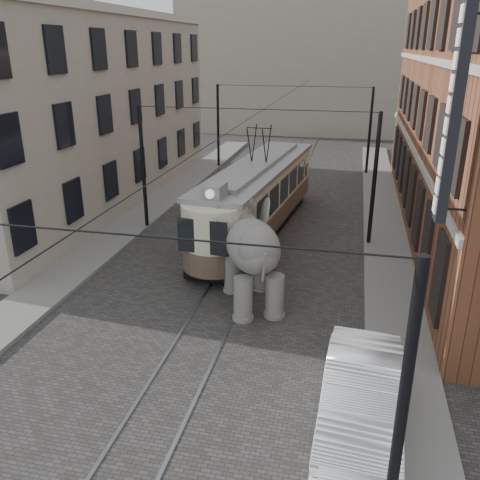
# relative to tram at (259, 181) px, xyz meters

# --- Properties ---
(ground) EXTENTS (120.00, 120.00, 0.00)m
(ground) POSITION_rel_tram_xyz_m (0.08, -6.72, -2.54)
(ground) COLOR #3F3C3A
(tram_rails) EXTENTS (1.54, 80.00, 0.02)m
(tram_rails) POSITION_rel_tram_xyz_m (0.08, -6.72, -2.53)
(tram_rails) COLOR slate
(tram_rails) RESTS_ON ground
(sidewalk_right) EXTENTS (2.00, 60.00, 0.15)m
(sidewalk_right) POSITION_rel_tram_xyz_m (6.08, -6.72, -2.46)
(sidewalk_right) COLOR slate
(sidewalk_right) RESTS_ON ground
(sidewalk_left) EXTENTS (2.00, 60.00, 0.15)m
(sidewalk_left) POSITION_rel_tram_xyz_m (-6.42, -6.72, -2.46)
(sidewalk_left) COLOR slate
(sidewalk_left) RESTS_ON ground
(stucco_building) EXTENTS (7.00, 24.00, 10.00)m
(stucco_building) POSITION_rel_tram_xyz_m (-10.92, 3.28, 2.46)
(stucco_building) COLOR gray
(stucco_building) RESTS_ON ground
(distant_block) EXTENTS (28.00, 10.00, 14.00)m
(distant_block) POSITION_rel_tram_xyz_m (0.08, 33.28, 4.46)
(distant_block) COLOR gray
(distant_block) RESTS_ON ground
(catenary) EXTENTS (11.00, 30.20, 6.00)m
(catenary) POSITION_rel_tram_xyz_m (-0.12, -1.72, 0.46)
(catenary) COLOR black
(catenary) RESTS_ON ground
(tram) EXTENTS (3.97, 13.00, 5.08)m
(tram) POSITION_rel_tram_xyz_m (0.00, 0.00, 0.00)
(tram) COLOR beige
(tram) RESTS_ON ground
(elephant) EXTENTS (4.90, 6.21, 3.35)m
(elephant) POSITION_rel_tram_xyz_m (1.19, -7.37, -0.86)
(elephant) COLOR slate
(elephant) RESTS_ON ground
(parked_car) EXTENTS (2.03, 5.21, 1.69)m
(parked_car) POSITION_rel_tram_xyz_m (4.92, -13.00, -1.69)
(parked_car) COLOR silver
(parked_car) RESTS_ON ground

